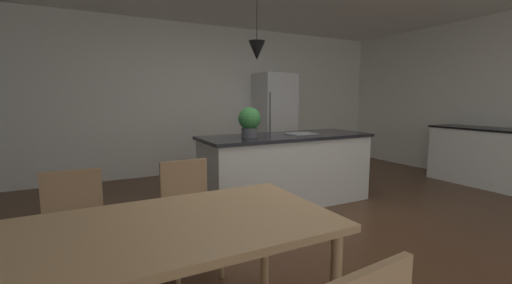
{
  "coord_description": "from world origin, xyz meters",
  "views": [
    {
      "loc": [
        -1.86,
        -2.67,
        1.36
      ],
      "look_at": [
        -0.5,
        -0.06,
        0.97
      ],
      "focal_mm": 22.96,
      "sensor_mm": 36.0,
      "label": 1
    }
  ],
  "objects": [
    {
      "name": "kitchen_island",
      "position": [
        0.43,
        0.85,
        0.46
      ],
      "size": [
        2.23,
        0.84,
        0.91
      ],
      "color": "silver",
      "rests_on": "ground_plane"
    },
    {
      "name": "ground_plane",
      "position": [
        0.0,
        0.0,
        -0.02
      ],
      "size": [
        10.0,
        8.4,
        0.04
      ],
      "primitive_type": "cube",
      "color": "#4C301E"
    },
    {
      "name": "wall_back_kitchen",
      "position": [
        0.0,
        3.26,
        1.35
      ],
      "size": [
        10.0,
        0.12,
        2.7
      ],
      "primitive_type": "cube",
      "color": "white",
      "rests_on": "ground_plane"
    },
    {
      "name": "dining_table",
      "position": [
        -1.58,
        -1.08,
        0.67
      ],
      "size": [
        1.8,
        0.92,
        0.74
      ],
      "color": "tan",
      "rests_on": "ground_plane"
    },
    {
      "name": "pendant_over_island_main",
      "position": [
        -0.01,
        0.85,
        1.93
      ],
      "size": [
        0.2,
        0.2,
        0.88
      ],
      "color": "black"
    },
    {
      "name": "chair_far_left",
      "position": [
        -1.98,
        -0.25,
        0.47
      ],
      "size": [
        0.43,
        0.43,
        0.87
      ],
      "color": "#A87F56",
      "rests_on": "ground_plane"
    },
    {
      "name": "potted_plant_on_island",
      "position": [
        -0.11,
        0.85,
        1.1
      ],
      "size": [
        0.27,
        0.27,
        0.36
      ],
      "color": "#4C4C51",
      "rests_on": "kitchen_island"
    },
    {
      "name": "refrigerator",
      "position": [
        1.45,
        2.86,
        0.93
      ],
      "size": [
        0.69,
        0.67,
        1.85
      ],
      "color": "silver",
      "rests_on": "ground_plane"
    },
    {
      "name": "chair_far_right",
      "position": [
        -1.18,
        -0.25,
        0.47
      ],
      "size": [
        0.41,
        0.41,
        0.87
      ],
      "color": "#A87F56",
      "rests_on": "ground_plane"
    }
  ]
}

